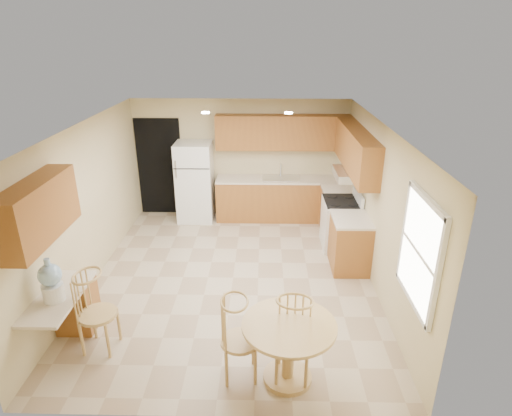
{
  "coord_description": "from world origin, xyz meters",
  "views": [
    {
      "loc": [
        0.5,
        -6.05,
        3.75
      ],
      "look_at": [
        0.37,
        0.3,
        1.12
      ],
      "focal_mm": 30.0,
      "sensor_mm": 36.0,
      "label": 1
    }
  ],
  "objects_px": {
    "chair_table_b": "(294,341)",
    "refrigerator": "(195,182)",
    "water_crock": "(51,282)",
    "stove": "(341,223)",
    "dining_table": "(289,344)",
    "chair_table_a": "(239,337)",
    "chair_desk": "(93,310)"
  },
  "relations": [
    {
      "from": "stove",
      "to": "chair_table_b",
      "type": "relative_size",
      "value": 1.05
    },
    {
      "from": "chair_table_a",
      "to": "stove",
      "type": "bearing_deg",
      "value": 148.04
    },
    {
      "from": "dining_table",
      "to": "chair_table_a",
      "type": "height_order",
      "value": "chair_table_a"
    },
    {
      "from": "refrigerator",
      "to": "chair_desk",
      "type": "relative_size",
      "value": 1.57
    },
    {
      "from": "refrigerator",
      "to": "stove",
      "type": "bearing_deg",
      "value": -22.99
    },
    {
      "from": "chair_table_a",
      "to": "chair_desk",
      "type": "height_order",
      "value": "chair_desk"
    },
    {
      "from": "refrigerator",
      "to": "water_crock",
      "type": "distance_m",
      "value": 4.32
    },
    {
      "from": "chair_table_a",
      "to": "chair_desk",
      "type": "distance_m",
      "value": 1.84
    },
    {
      "from": "refrigerator",
      "to": "chair_table_b",
      "type": "relative_size",
      "value": 1.61
    },
    {
      "from": "stove",
      "to": "water_crock",
      "type": "xyz_separation_m",
      "value": [
        -3.92,
        -2.97,
        0.55
      ]
    },
    {
      "from": "refrigerator",
      "to": "stove",
      "type": "relative_size",
      "value": 1.53
    },
    {
      "from": "refrigerator",
      "to": "chair_desk",
      "type": "bearing_deg",
      "value": -98.11
    },
    {
      "from": "chair_table_a",
      "to": "water_crock",
      "type": "relative_size",
      "value": 1.84
    },
    {
      "from": "stove",
      "to": "dining_table",
      "type": "xyz_separation_m",
      "value": [
        -1.14,
        -3.38,
        0.04
      ]
    },
    {
      "from": "dining_table",
      "to": "water_crock",
      "type": "relative_size",
      "value": 1.88
    },
    {
      "from": "refrigerator",
      "to": "chair_table_b",
      "type": "bearing_deg",
      "value": -69.16
    },
    {
      "from": "stove",
      "to": "dining_table",
      "type": "height_order",
      "value": "stove"
    },
    {
      "from": "dining_table",
      "to": "water_crock",
      "type": "height_order",
      "value": "water_crock"
    },
    {
      "from": "refrigerator",
      "to": "chair_desk",
      "type": "xyz_separation_m",
      "value": [
        -0.6,
        -4.21,
        -0.19
      ]
    },
    {
      "from": "stove",
      "to": "chair_table_a",
      "type": "distance_m",
      "value": 3.82
    },
    {
      "from": "water_crock",
      "to": "refrigerator",
      "type": "bearing_deg",
      "value": 75.92
    },
    {
      "from": "chair_table_a",
      "to": "refrigerator",
      "type": "bearing_deg",
      "value": -171.33
    },
    {
      "from": "stove",
      "to": "water_crock",
      "type": "distance_m",
      "value": 4.95
    },
    {
      "from": "water_crock",
      "to": "stove",
      "type": "bearing_deg",
      "value": 37.09
    },
    {
      "from": "chair_table_b",
      "to": "dining_table",
      "type": "bearing_deg",
      "value": -55.73
    },
    {
      "from": "stove",
      "to": "water_crock",
      "type": "relative_size",
      "value": 1.95
    },
    {
      "from": "stove",
      "to": "chair_table_b",
      "type": "distance_m",
      "value": 3.65
    },
    {
      "from": "refrigerator",
      "to": "dining_table",
      "type": "bearing_deg",
      "value": -69.29
    },
    {
      "from": "stove",
      "to": "chair_desk",
      "type": "relative_size",
      "value": 1.03
    },
    {
      "from": "chair_table_b",
      "to": "refrigerator",
      "type": "bearing_deg",
      "value": -61.63
    },
    {
      "from": "chair_table_b",
      "to": "chair_desk",
      "type": "height_order",
      "value": "chair_desk"
    },
    {
      "from": "chair_desk",
      "to": "chair_table_b",
      "type": "bearing_deg",
      "value": 83.22
    }
  ]
}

